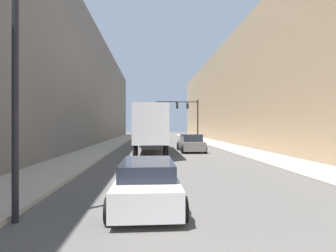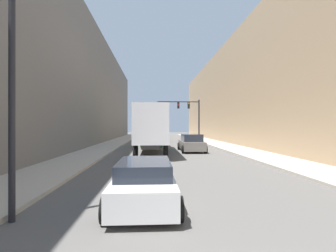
# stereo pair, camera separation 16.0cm
# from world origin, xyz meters

# --- Properties ---
(sidewalk_right) EXTENTS (3.19, 80.00, 0.15)m
(sidewalk_right) POSITION_xyz_m (6.78, 30.00, 0.07)
(sidewalk_right) COLOR #B2A899
(sidewalk_right) RESTS_ON ground
(sidewalk_left) EXTENTS (3.19, 80.00, 0.15)m
(sidewalk_left) POSITION_xyz_m (-6.78, 30.00, 0.07)
(sidewalk_left) COLOR #B2A899
(sidewalk_left) RESTS_ON ground
(building_right) EXTENTS (6.00, 80.00, 13.87)m
(building_right) POSITION_xyz_m (11.38, 30.00, 6.94)
(building_right) COLOR tan
(building_right) RESTS_ON ground
(building_left) EXTENTS (6.00, 80.00, 14.82)m
(building_left) POSITION_xyz_m (-11.38, 30.00, 7.41)
(building_left) COLOR #66605B
(building_left) RESTS_ON ground
(semi_truck) EXTENTS (2.46, 14.50, 3.92)m
(semi_truck) POSITION_xyz_m (-1.72, 22.89, 2.25)
(semi_truck) COLOR silver
(semi_truck) RESTS_ON ground
(sedan_car) EXTENTS (1.99, 4.77, 1.31)m
(sedan_car) POSITION_xyz_m (-1.83, 6.66, 0.64)
(sedan_car) COLOR silver
(sedan_car) RESTS_ON ground
(suv_car) EXTENTS (2.19, 4.98, 1.62)m
(suv_car) POSITION_xyz_m (2.04, 22.82, 0.77)
(suv_car) COLOR slate
(suv_car) RESTS_ON ground
(traffic_signal_gantry) EXTENTS (6.03, 0.35, 6.13)m
(traffic_signal_gantry) POSITION_xyz_m (3.41, 35.59, 4.38)
(traffic_signal_gantry) COLOR black
(traffic_signal_gantry) RESTS_ON ground
(street_lamp) EXTENTS (0.44, 0.44, 8.03)m
(street_lamp) POSITION_xyz_m (-5.04, 5.19, 5.04)
(street_lamp) COLOR black
(street_lamp) RESTS_ON ground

